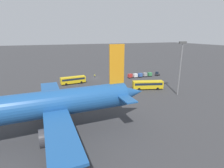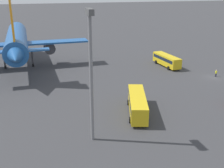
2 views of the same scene
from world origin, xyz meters
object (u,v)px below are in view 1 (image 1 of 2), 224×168
shuttle_bus_near (73,80)px  cargo_cart_red (130,76)px  baggage_tug (157,74)px  cargo_cart_green (150,74)px  cargo_cart_blue (140,75)px  cargo_cart_white (135,75)px  worker_person (95,76)px  airplane (47,105)px  shuttle_bus_far (148,84)px  cargo_cart_grey (145,75)px

shuttle_bus_near → cargo_cart_red: bearing=174.9°
baggage_tug → cargo_cart_green: (4.76, 0.33, 0.25)m
cargo_cart_blue → cargo_cart_white: 2.74m
worker_person → cargo_cart_red: (-15.99, 7.35, 0.32)m
baggage_tug → cargo_cart_green: baggage_tug is taller
worker_person → airplane: bearing=64.0°
airplane → baggage_tug: (-54.64, -39.36, -6.18)m
cargo_cart_white → shuttle_bus_near: bearing=-0.3°
airplane → cargo_cart_white: size_ratio=21.32×
shuttle_bus_far → cargo_cart_green: shuttle_bus_far is taller
cargo_cart_grey → cargo_cart_blue: same height
shuttle_bus_near → cargo_cart_grey: (-36.12, 0.13, -0.68)m
worker_person → cargo_cart_green: 28.11m
airplane → shuttle_bus_far: size_ratio=3.73×
cargo_cart_green → shuttle_bus_near: bearing=-0.6°
worker_person → cargo_cart_grey: size_ratio=0.82×
cargo_cart_blue → airplane: bearing=41.5°
airplane → cargo_cart_white: bearing=-138.1°
worker_person → cargo_cart_blue: 22.83m
baggage_tug → cargo_cart_white: baggage_tug is taller
shuttle_bus_far → worker_person: (14.33, -26.06, -1.12)m
cargo_cart_grey → cargo_cart_red: size_ratio=1.00×
cargo_cart_red → airplane: bearing=45.5°
cargo_cart_blue → shuttle_bus_far: bearing=68.7°
shuttle_bus_near → cargo_cart_white: 30.64m
cargo_cart_red → worker_person: bearing=-24.7°
cargo_cart_green → cargo_cart_grey: 2.76m
shuttle_bus_far → cargo_cart_blue: shuttle_bus_far is taller
shuttle_bus_near → baggage_tug: (-43.62, 0.05, -0.93)m
cargo_cart_white → airplane: bearing=43.3°
shuttle_bus_near → shuttle_bus_far: bearing=139.3°
baggage_tug → cargo_cart_blue: (10.25, 0.12, 0.25)m
cargo_cart_grey → cargo_cart_white: bearing=0.2°
worker_person → cargo_cart_red: size_ratio=0.82×
airplane → cargo_cart_red: size_ratio=21.32×
cargo_cart_blue → cargo_cart_green: bearing=177.8°
cargo_cart_green → cargo_cart_white: size_ratio=1.00×
shuttle_bus_near → cargo_cart_green: (-38.86, 0.37, -0.68)m
airplane → shuttle_bus_far: (-37.24, -20.90, -5.13)m
shuttle_bus_far → airplane: bearing=45.8°
airplane → shuttle_bus_far: airplane is taller
airplane → cargo_cart_red: (-38.90, -39.61, -5.93)m
worker_person → cargo_cart_grey: (-24.23, 7.69, 0.32)m
cargo_cart_blue → cargo_cart_grey: bearing=-179.3°
cargo_cart_blue → cargo_cart_red: (5.49, -0.37, 0.00)m
shuttle_bus_near → cargo_cart_grey: 36.12m
shuttle_bus_far → cargo_cart_white: 18.90m
airplane → shuttle_bus_far: bearing=-152.1°
shuttle_bus_far → cargo_cart_grey: (-9.90, -18.38, -0.80)m
shuttle_bus_near → cargo_cart_green: size_ratio=5.14×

